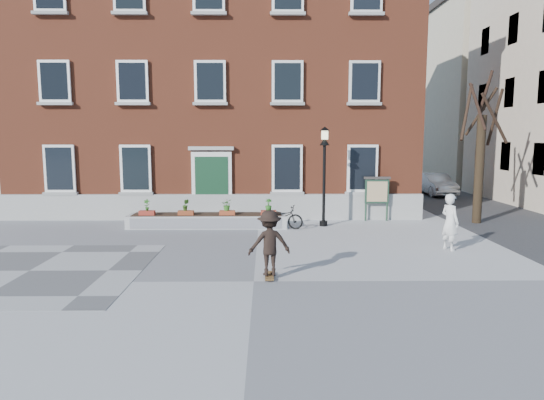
{
  "coord_description": "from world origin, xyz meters",
  "views": [
    {
      "loc": [
        0.31,
        -11.6,
        3.57
      ],
      "look_at": [
        0.5,
        4.0,
        1.5
      ],
      "focal_mm": 32.0,
      "sensor_mm": 36.0,
      "label": 1
    }
  ],
  "objects_px": {
    "lamp_post": "(324,162)",
    "bystander": "(450,222)",
    "bicycle": "(281,217)",
    "parked_car": "(435,184)",
    "notice_board": "(377,191)",
    "skateboarder": "(269,243)"
  },
  "relations": [
    {
      "from": "bystander",
      "to": "bicycle",
      "type": "bearing_deg",
      "value": 31.28
    },
    {
      "from": "notice_board",
      "to": "skateboarder",
      "type": "height_order",
      "value": "notice_board"
    },
    {
      "from": "bicycle",
      "to": "lamp_post",
      "type": "relative_size",
      "value": 0.44
    },
    {
      "from": "bystander",
      "to": "skateboarder",
      "type": "bearing_deg",
      "value": 93.76
    },
    {
      "from": "bicycle",
      "to": "skateboarder",
      "type": "distance_m",
      "value": 6.61
    },
    {
      "from": "lamp_post",
      "to": "bystander",
      "type": "bearing_deg",
      "value": -50.16
    },
    {
      "from": "bicycle",
      "to": "skateboarder",
      "type": "bearing_deg",
      "value": -168.11
    },
    {
      "from": "lamp_post",
      "to": "notice_board",
      "type": "bearing_deg",
      "value": 25.72
    },
    {
      "from": "skateboarder",
      "to": "bicycle",
      "type": "bearing_deg",
      "value": 85.69
    },
    {
      "from": "bicycle",
      "to": "notice_board",
      "type": "height_order",
      "value": "notice_board"
    },
    {
      "from": "parked_car",
      "to": "lamp_post",
      "type": "height_order",
      "value": "lamp_post"
    },
    {
      "from": "lamp_post",
      "to": "skateboarder",
      "type": "height_order",
      "value": "lamp_post"
    },
    {
      "from": "parked_car",
      "to": "lamp_post",
      "type": "distance_m",
      "value": 12.96
    },
    {
      "from": "bicycle",
      "to": "notice_board",
      "type": "distance_m",
      "value": 4.49
    },
    {
      "from": "parked_car",
      "to": "notice_board",
      "type": "distance_m",
      "value": 10.54
    },
    {
      "from": "lamp_post",
      "to": "skateboarder",
      "type": "distance_m",
      "value": 7.63
    },
    {
      "from": "bicycle",
      "to": "parked_car",
      "type": "bearing_deg",
      "value": -26.27
    },
    {
      "from": "bicycle",
      "to": "parked_car",
      "type": "height_order",
      "value": "parked_car"
    },
    {
      "from": "parked_car",
      "to": "notice_board",
      "type": "relative_size",
      "value": 2.14
    },
    {
      "from": "notice_board",
      "to": "lamp_post",
      "type": "bearing_deg",
      "value": -154.28
    },
    {
      "from": "bicycle",
      "to": "notice_board",
      "type": "bearing_deg",
      "value": -51.46
    },
    {
      "from": "bicycle",
      "to": "bystander",
      "type": "height_order",
      "value": "bystander"
    }
  ]
}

